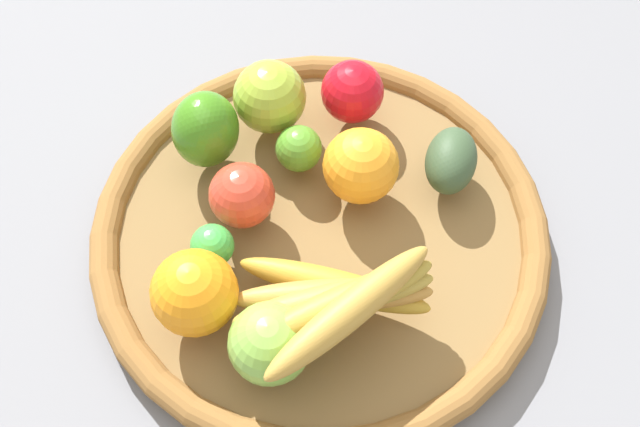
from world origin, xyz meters
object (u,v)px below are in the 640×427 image
Objects in this scene: lime_0 at (299,148)px; lime_1 at (212,246)px; apple_0 at (270,343)px; apple_3 at (270,97)px; avocado at (451,160)px; orange_1 at (194,293)px; apple_2 at (352,92)px; orange_0 at (363,167)px; bell_pepper at (206,129)px; banana_bunch at (338,299)px; apple_1 at (242,195)px.

lime_0 is 0.14m from lime_1.
apple_3 is at bearing -45.51° from apple_0.
lime_1 is 0.26m from avocado.
lime_0 is 0.20m from orange_1.
apple_0 is 0.30m from apple_2.
orange_0 is at bearing -72.33° from apple_0.
bell_pepper is (0.15, 0.08, 0.00)m from orange_0.
orange_0 is at bearing 53.09° from avocado.
orange_0 is 1.03× the size of apple_0.
orange_1 reaches higher than orange_0.
apple_0 is (0.02, 0.07, -0.01)m from banana_bunch.
apple_2 is (0.16, -0.20, -0.01)m from banana_bunch.
lime_1 is at bearing 95.22° from apple_2.
apple_3 is 0.20m from avocado.
orange_0 is at bearing -164.69° from lime_0.
lime_1 is at bearing 104.48° from apple_1.
lime_0 is 0.10m from bell_pepper.
apple_2 is (0.13, 0.01, 0.01)m from avocado.
apple_1 is 0.16m from apple_0.
orange_1 is (-0.05, 0.19, 0.02)m from lime_0.
bell_pepper is at bearing 36.06° from lime_0.
apple_1 is at bearing -35.58° from apple_0.
bell_pepper is at bearing 78.25° from apple_3.
orange_0 is at bearing 179.38° from apple_3.
apple_2 is 0.84× the size of orange_1.
bell_pepper is at bearing -18.84° from apple_1.
apple_2 is at bearing -42.82° from orange_0.
lime_1 is 0.53× the size of orange_1.
lime_1 is at bearing 13.27° from banana_bunch.
orange_1 reaches higher than apple_1.
apple_1 is (0.07, 0.10, -0.01)m from orange_0.
lime_1 is at bearing 64.74° from avocado.
avocado is 0.29m from orange_1.
apple_3 is at bearing -63.99° from lime_1.
orange_0 is 1.80× the size of lime_1.
apple_0 is at bearing 37.31° from bell_pepper.
orange_0 reaches higher than apple_2.
banana_bunch is at bearing -140.87° from orange_1.
lime_0 is at bearing -83.26° from lime_1.
banana_bunch is 2.44× the size of apple_3.
bell_pepper is 1.14× the size of apple_0.
orange_1 is at bearing 123.21° from lime_1.
banana_bunch is 3.89× the size of lime_0.
avocado is at bearing 103.53° from bell_pepper.
banana_bunch is (-0.08, 0.13, 0.01)m from orange_0.
apple_2 is (-0.06, -0.07, -0.01)m from apple_3.
apple_2 is at bearing -62.67° from apple_0.
orange_0 is at bearing -57.83° from banana_bunch.
apple_1 is 0.15m from banana_bunch.
banana_bunch reaches higher than bell_pepper.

